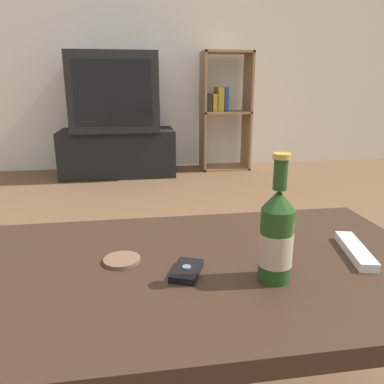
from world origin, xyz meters
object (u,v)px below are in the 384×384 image
tv_stand (118,152)px  beer_bottle (276,237)px  cell_phone (187,271)px  remote_control (355,250)px  television (115,92)px  bookshelf (223,109)px

tv_stand → beer_bottle: 2.85m
tv_stand → beer_bottle: size_ratio=3.96×
cell_phone → remote_control: (0.39, 0.03, 0.00)m
beer_bottle → remote_control: 0.25m
cell_phone → television: bearing=116.7°
tv_stand → beer_bottle: bearing=-81.7°
television → cell_phone: size_ratio=7.08×
tv_stand → remote_control: bearing=-76.9°
beer_bottle → remote_control: beer_bottle is taller
television → beer_bottle: (0.41, -2.80, -0.21)m
television → cell_phone: television is taller
tv_stand → beer_bottle: beer_bottle is taller
beer_bottle → cell_phone: 0.19m
tv_stand → beer_bottle: (0.41, -2.80, 0.32)m
television → remote_control: (0.63, -2.72, -0.29)m
television → remote_control: size_ratio=4.01×
television → cell_phone: 2.77m
bookshelf → cell_phone: 2.95m
television → bookshelf: size_ratio=0.67×
television → cell_phone: bearing=-85.0°
bookshelf → remote_control: (-0.36, -2.82, -0.13)m
tv_stand → television: 0.53m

